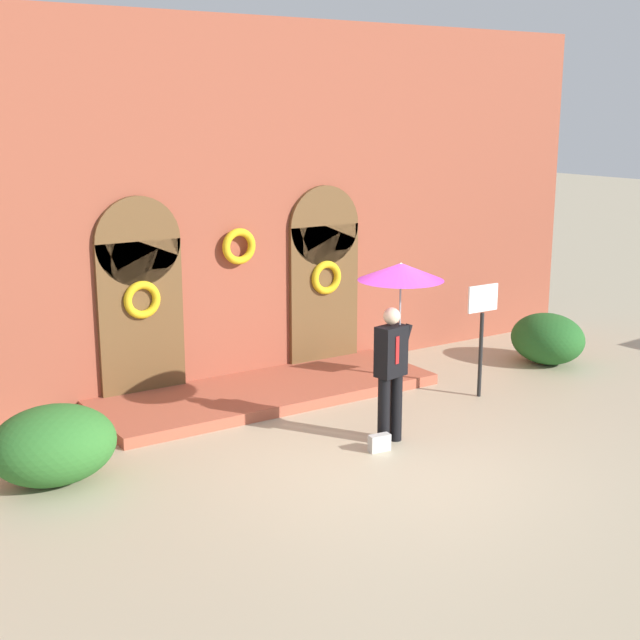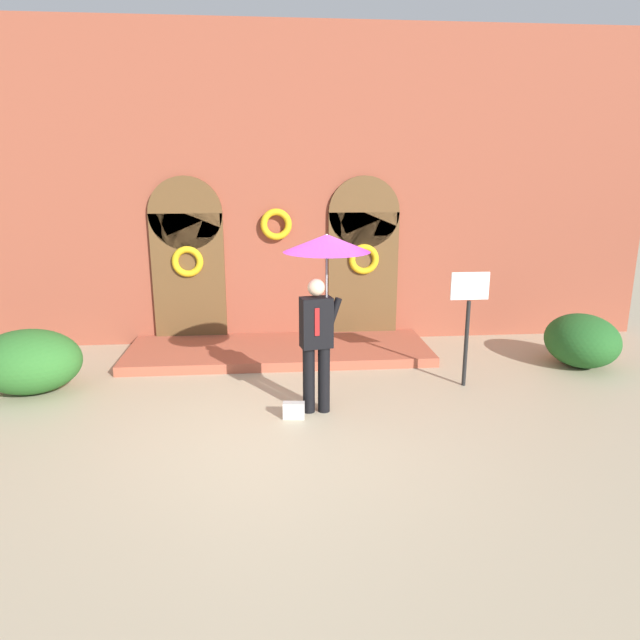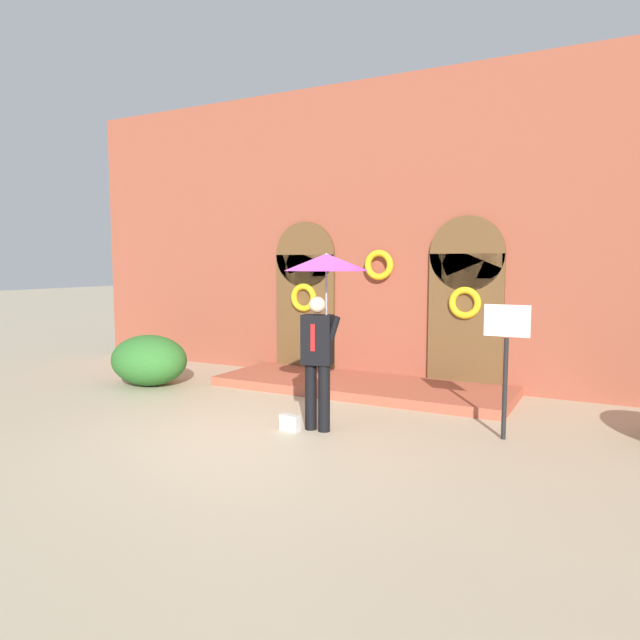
# 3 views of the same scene
# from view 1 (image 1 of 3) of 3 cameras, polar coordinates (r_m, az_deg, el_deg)

# --- Properties ---
(ground_plane) EXTENTS (80.00, 80.00, 0.00)m
(ground_plane) POSITION_cam_1_polar(r_m,az_deg,el_deg) (11.15, 4.42, -9.10)
(ground_plane) COLOR tan
(building_facade) EXTENTS (14.00, 2.30, 5.60)m
(building_facade) POSITION_cam_1_polar(r_m,az_deg,el_deg) (13.91, -5.85, 6.82)
(building_facade) COLOR brown
(building_facade) RESTS_ON ground
(person_with_umbrella) EXTENTS (1.10, 1.10, 2.36)m
(person_with_umbrella) POSITION_cam_1_polar(r_m,az_deg,el_deg) (11.34, 5.03, 1.41)
(person_with_umbrella) COLOR black
(person_with_umbrella) RESTS_ON ground
(handbag) EXTENTS (0.29, 0.15, 0.22)m
(handbag) POSITION_cam_1_polar(r_m,az_deg,el_deg) (11.46, 3.83, -7.85)
(handbag) COLOR #B7B7B2
(handbag) RESTS_ON ground
(sign_post) EXTENTS (0.56, 0.06, 1.72)m
(sign_post) POSITION_cam_1_polar(r_m,az_deg,el_deg) (13.46, 10.32, -0.11)
(sign_post) COLOR black
(sign_post) RESTS_ON ground
(shrub_left) EXTENTS (1.47, 1.20, 0.92)m
(shrub_left) POSITION_cam_1_polar(r_m,az_deg,el_deg) (10.85, -16.70, -7.67)
(shrub_left) COLOR #2D6B28
(shrub_left) RESTS_ON ground
(shrub_right) EXTENTS (1.14, 1.32, 0.86)m
(shrub_right) POSITION_cam_1_polar(r_m,az_deg,el_deg) (15.66, 14.36, -1.16)
(shrub_right) COLOR #235B23
(shrub_right) RESTS_ON ground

